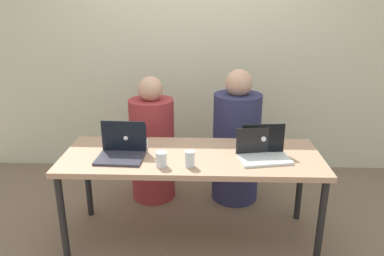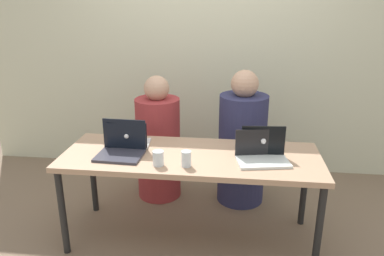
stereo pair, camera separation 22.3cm
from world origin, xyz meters
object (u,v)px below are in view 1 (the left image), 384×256
(laptop_back_right, at_px, (260,144))
(water_glass_left, at_px, (161,160))
(laptop_back_left, at_px, (127,143))
(person_on_right, at_px, (236,144))
(laptop_front_right, at_px, (263,153))
(person_on_left, at_px, (152,146))
(laptop_front_left, at_px, (121,150))
(water_glass_center, at_px, (190,160))

(laptop_back_right, xyz_separation_m, water_glass_left, (-0.70, -0.31, -0.01))
(laptop_back_left, distance_m, water_glass_left, 0.43)
(person_on_right, xyz_separation_m, laptop_front_right, (0.12, -0.71, 0.21))
(person_on_right, xyz_separation_m, laptop_back_left, (-0.87, -0.55, 0.21))
(laptop_back_right, height_order, water_glass_left, laptop_back_right)
(laptop_front_right, bearing_deg, water_glass_left, -178.75)
(person_on_left, bearing_deg, laptop_front_left, 66.66)
(laptop_back_left, xyz_separation_m, water_glass_center, (0.48, -0.30, 0.00))
(laptop_front_right, relative_size, water_glass_left, 3.79)
(laptop_back_right, distance_m, laptop_front_right, 0.15)
(laptop_front_left, bearing_deg, person_on_left, 83.09)
(person_on_right, distance_m, laptop_back_right, 0.61)
(person_on_right, height_order, laptop_front_left, person_on_right)
(person_on_left, xyz_separation_m, person_on_right, (0.76, 0.00, 0.03))
(laptop_front_right, xyz_separation_m, water_glass_center, (-0.51, -0.15, 0.00))
(laptop_back_left, bearing_deg, person_on_right, -153.12)
(water_glass_center, bearing_deg, laptop_front_right, 16.18)
(water_glass_left, bearing_deg, laptop_front_right, 12.44)
(person_on_right, distance_m, laptop_front_left, 1.15)
(laptop_front_left, distance_m, water_glass_left, 0.34)
(laptop_back_right, xyz_separation_m, laptop_back_left, (-1.00, 0.00, -0.00))
(laptop_front_left, bearing_deg, person_on_right, 41.48)
(water_glass_center, bearing_deg, person_on_left, 113.73)
(laptop_back_right, relative_size, laptop_front_left, 0.97)
(laptop_front_left, relative_size, water_glass_left, 3.26)
(laptop_back_left, xyz_separation_m, water_glass_left, (0.29, -0.31, -0.00))
(water_glass_center, distance_m, water_glass_left, 0.19)
(laptop_back_right, xyz_separation_m, laptop_front_left, (-1.01, -0.16, 0.00))
(laptop_front_left, height_order, water_glass_center, laptop_front_left)
(laptop_back_left, xyz_separation_m, laptop_front_right, (0.99, -0.16, -0.00))
(water_glass_left, bearing_deg, person_on_left, 102.10)
(laptop_back_left, bearing_deg, water_glass_left, 127.76)
(laptop_front_left, bearing_deg, water_glass_center, -13.53)
(laptop_back_right, xyz_separation_m, water_glass_center, (-0.51, -0.30, -0.00))
(laptop_back_right, bearing_deg, water_glass_center, 25.80)
(water_glass_left, bearing_deg, person_on_right, 56.12)
(laptop_back_left, distance_m, laptop_front_left, 0.16)
(person_on_right, height_order, water_glass_left, person_on_right)
(person_on_left, height_order, person_on_right, person_on_right)
(laptop_back_left, height_order, laptop_front_right, laptop_back_left)
(person_on_left, bearing_deg, laptop_back_right, 134.33)
(laptop_front_right, bearing_deg, person_on_left, 130.32)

